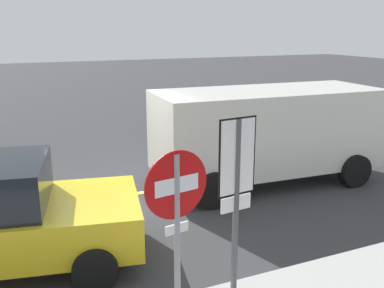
% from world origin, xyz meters
% --- Properties ---
extents(ground_plane, '(80.00, 80.00, 0.00)m').
position_xyz_m(ground_plane, '(0.00, 0.00, 0.00)').
color(ground_plane, '#38383A').
extents(lane_marking_centre, '(28.00, 0.16, 0.01)m').
position_xyz_m(lane_marking_centre, '(3.00, 0.00, 0.01)').
color(lane_marking_centre, '#E0D14C').
extents(stop_sign, '(0.75, 0.15, 2.34)m').
position_xyz_m(stop_sign, '(-0.38, -4.71, 1.60)').
color(stop_sign, gray).
rests_on(stop_sign, ground_plane).
extents(speed_limit_sign, '(0.54, 0.08, 2.52)m').
position_xyz_m(speed_limit_sign, '(0.60, -4.26, 1.76)').
color(speed_limit_sign, '#4C4C51').
rests_on(speed_limit_sign, ground_plane).
extents(white_van, '(5.30, 2.49, 2.20)m').
position_xyz_m(white_van, '(3.58, -0.45, 1.27)').
color(white_van, silver).
rests_on(white_van, ground_plane).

